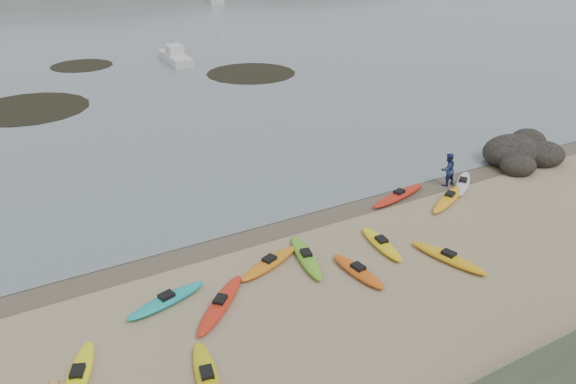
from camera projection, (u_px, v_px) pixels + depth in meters
ground at (288, 220)px, 27.25m from camera, size 600.00×600.00×0.00m
wet_sand at (291, 222)px, 27.01m from camera, size 60.00×60.00×0.00m
kayaks at (333, 256)px, 23.95m from camera, size 23.71×9.84×0.34m
person_east at (448, 169)px, 30.46m from camera, size 0.92×0.73×1.87m
rock_cluster at (521, 156)px, 33.94m from camera, size 5.47×4.05×1.94m
kelp_mats at (131, 85)px, 49.83m from camera, size 28.75×20.47×0.04m
moored_boats at (83, 7)px, 91.33m from camera, size 103.53×75.69×1.27m
far_hills at (119, 11)px, 203.69m from camera, size 550.00×135.00×80.00m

